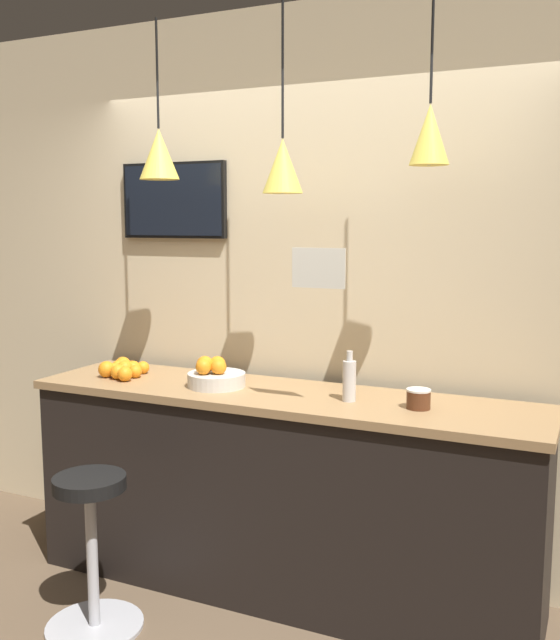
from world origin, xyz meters
The scene contains 12 objects.
back_wall centered at (0.00, 1.11, 1.45)m, with size 8.00×0.06×2.90m.
service_counter centered at (0.00, 0.70, 0.50)m, with size 2.52×0.61×1.00m.
bar_stool centered at (-0.61, 0.03, 0.42)m, with size 0.43×0.43×0.71m.
fruit_bowl centered at (-0.34, 0.67, 1.06)m, with size 0.29×0.29×0.15m.
orange_pile centered at (-0.91, 0.68, 1.04)m, with size 0.23×0.27×0.09m.
juice_bottle centered at (0.36, 0.68, 1.10)m, with size 0.06×0.06×0.23m.
spread_jar centered at (0.68, 0.68, 1.04)m, with size 0.11×0.11×0.09m.
pendant_lamp_left centered at (-0.68, 0.73, 2.15)m, with size 0.20×0.20×0.78m.
pendant_lamp_middle centered at (0.00, 0.73, 2.07)m, with size 0.19×0.19×0.86m.
pendant_lamp_right centered at (0.68, 0.73, 2.18)m, with size 0.17×0.17×0.75m.
mounted_tv centered at (-0.82, 1.06, 1.93)m, with size 0.65×0.04×0.42m.
hanging_menu_board centered at (0.28, 0.47, 1.62)m, with size 0.24×0.01×0.17m.
Camera 1 is at (1.40, -2.33, 1.81)m, focal length 40.00 mm.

